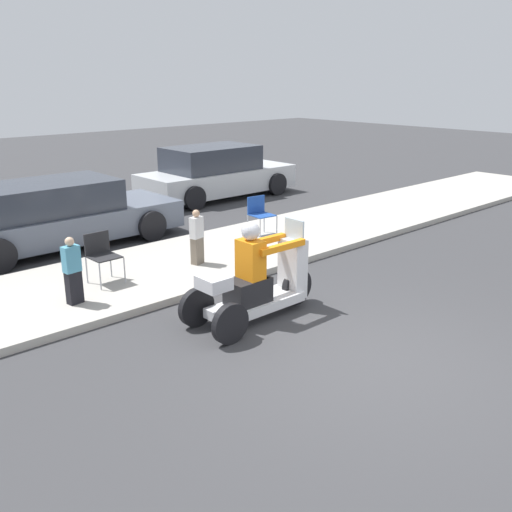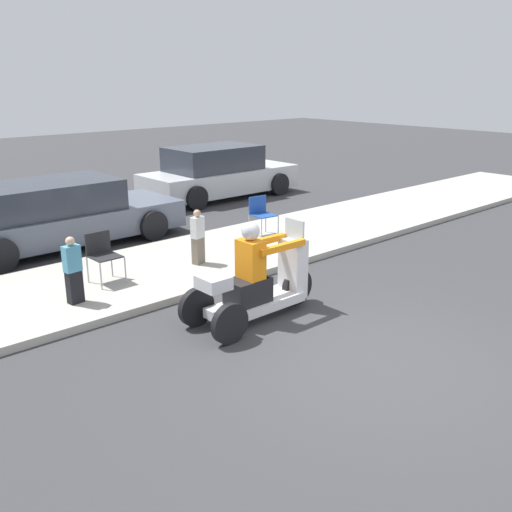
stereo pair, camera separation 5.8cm
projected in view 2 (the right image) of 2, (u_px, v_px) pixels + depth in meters
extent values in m
plane|color=#38383A|center=(374.00, 362.00, 7.01)|extent=(60.00, 60.00, 0.00)
cube|color=#B2ADA3|center=(167.00, 268.00, 10.27)|extent=(28.00, 2.80, 0.12)
cylinder|color=black|center=(297.00, 287.00, 8.72)|extent=(0.56, 0.10, 0.56)
cylinder|color=black|center=(230.00, 324.00, 7.43)|extent=(0.56, 0.10, 0.56)
cylinder|color=black|center=(196.00, 307.00, 7.95)|extent=(0.56, 0.10, 0.56)
cube|color=silver|center=(256.00, 304.00, 8.20)|extent=(1.52, 0.52, 0.14)
cube|color=black|center=(248.00, 291.00, 8.03)|extent=(0.61, 0.41, 0.36)
cube|color=silver|center=(293.00, 268.00, 8.56)|extent=(0.24, 0.41, 0.90)
cube|color=silver|center=(295.00, 229.00, 8.39)|extent=(0.03, 0.37, 0.30)
cube|color=silver|center=(213.00, 283.00, 7.57)|extent=(0.36, 0.41, 0.18)
cube|color=orange|center=(251.00, 259.00, 7.93)|extent=(0.26, 0.38, 0.55)
sphere|color=silver|center=(250.00, 231.00, 7.80)|extent=(0.26, 0.26, 0.26)
cube|color=#726656|center=(263.00, 290.00, 8.06)|extent=(0.14, 0.14, 0.36)
cube|color=#726656|center=(252.00, 285.00, 8.23)|extent=(0.14, 0.14, 0.36)
cube|color=orange|center=(282.00, 247.00, 8.01)|extent=(0.84, 0.09, 0.09)
cube|color=orange|center=(263.00, 241.00, 8.29)|extent=(0.84, 0.09, 0.09)
cube|color=black|center=(75.00, 287.00, 8.46)|extent=(0.23, 0.17, 0.50)
cube|color=#4C99B7|center=(72.00, 259.00, 8.33)|extent=(0.26, 0.17, 0.39)
sphere|color=beige|center=(70.00, 241.00, 8.25)|extent=(0.13, 0.13, 0.13)
cube|color=#726656|center=(198.00, 251.00, 10.24)|extent=(0.24, 0.19, 0.48)
cube|color=silver|center=(197.00, 227.00, 10.11)|extent=(0.26, 0.20, 0.38)
sphere|color=tan|center=(197.00, 213.00, 10.03)|extent=(0.13, 0.13, 0.13)
cylinder|color=#A5A8AD|center=(101.00, 276.00, 8.99)|extent=(0.02, 0.02, 0.44)
cylinder|color=#A5A8AD|center=(125.00, 270.00, 9.28)|extent=(0.02, 0.02, 0.44)
cylinder|color=#A5A8AD|center=(88.00, 270.00, 9.30)|extent=(0.02, 0.02, 0.44)
cylinder|color=#A5A8AD|center=(112.00, 264.00, 9.58)|extent=(0.02, 0.02, 0.44)
cube|color=#232326|center=(105.00, 257.00, 9.22)|extent=(0.45, 0.45, 0.02)
cube|color=#232326|center=(98.00, 243.00, 9.31)|extent=(0.44, 0.03, 0.38)
cylinder|color=#A5A8AD|center=(262.00, 230.00, 11.72)|extent=(0.02, 0.02, 0.44)
cylinder|color=#A5A8AD|center=(278.00, 226.00, 11.97)|extent=(0.02, 0.02, 0.44)
cylinder|color=#A5A8AD|center=(249.00, 225.00, 12.06)|extent=(0.02, 0.02, 0.44)
cylinder|color=#A5A8AD|center=(266.00, 222.00, 12.31)|extent=(0.02, 0.02, 0.44)
cube|color=#1E479E|center=(264.00, 215.00, 11.95)|extent=(0.48, 0.48, 0.02)
cube|color=#1E479E|center=(257.00, 205.00, 12.06)|extent=(0.44, 0.07, 0.38)
cube|color=slate|center=(63.00, 223.00, 11.72)|extent=(4.88, 1.80, 0.57)
cube|color=#2D333D|center=(48.00, 197.00, 11.39)|extent=(2.68, 1.62, 0.61)
cylinder|color=black|center=(153.00, 225.00, 12.13)|extent=(0.64, 0.22, 0.64)
cylinder|color=black|center=(112.00, 211.00, 13.41)|extent=(0.64, 0.22, 0.64)
cube|color=silver|center=(220.00, 180.00, 16.36)|extent=(4.60, 1.75, 0.64)
cube|color=#2D333D|center=(213.00, 158.00, 16.02)|extent=(2.53, 1.58, 0.66)
cylinder|color=black|center=(279.00, 184.00, 16.74)|extent=(0.64, 0.22, 0.64)
cylinder|color=black|center=(240.00, 177.00, 17.98)|extent=(0.64, 0.22, 0.64)
cylinder|color=black|center=(196.00, 198.00, 14.84)|extent=(0.64, 0.22, 0.64)
cylinder|color=black|center=(160.00, 188.00, 16.09)|extent=(0.64, 0.22, 0.64)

